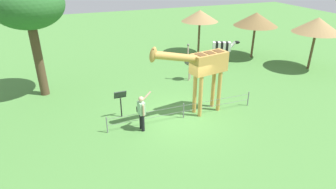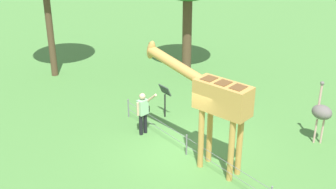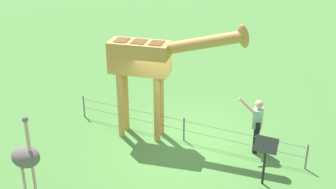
# 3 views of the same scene
# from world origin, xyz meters

# --- Properties ---
(ground_plane) EXTENTS (60.00, 60.00, 0.00)m
(ground_plane) POSITION_xyz_m (0.00, 0.00, 0.00)
(ground_plane) COLOR #4C843D
(giraffe) EXTENTS (3.91, 1.19, 3.64)m
(giraffe) POSITION_xyz_m (-0.96, 0.05, 2.34)
(giraffe) COLOR #C69347
(giraffe) RESTS_ON ground_plane
(visitor) EXTENTS (0.67, 0.58, 1.67)m
(visitor) POSITION_xyz_m (2.06, 0.50, 0.90)
(visitor) COLOR black
(visitor) RESTS_ON ground_plane
(ostrich) EXTENTS (0.70, 0.56, 2.25)m
(ostrich) POSITION_xyz_m (-2.17, -3.88, 1.18)
(ostrich) COLOR #CC9E93
(ostrich) RESTS_ON ground_plane
(info_sign) EXTENTS (0.56, 0.21, 1.32)m
(info_sign) POSITION_xyz_m (2.64, -0.91, 0.95)
(info_sign) COLOR black
(info_sign) RESTS_ON ground_plane
(wire_fence) EXTENTS (7.05, 0.05, 0.75)m
(wire_fence) POSITION_xyz_m (0.00, 0.21, 0.40)
(wire_fence) COLOR slate
(wire_fence) RESTS_ON ground_plane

